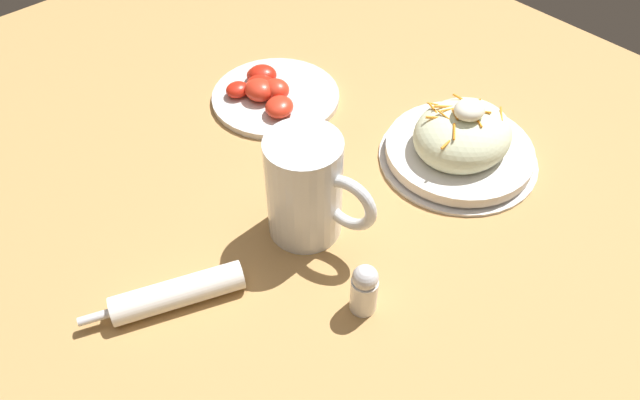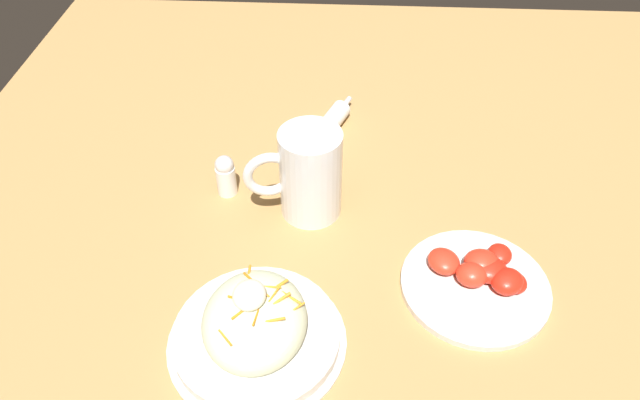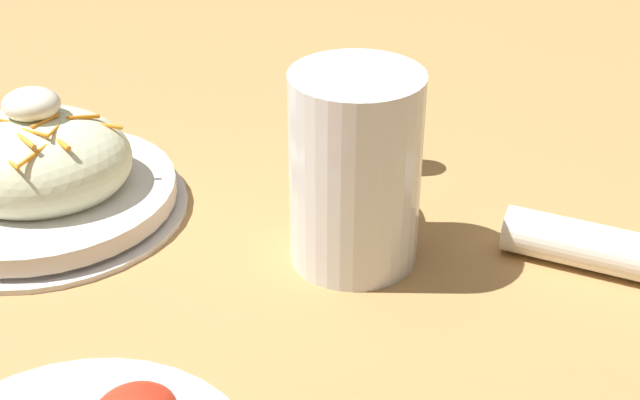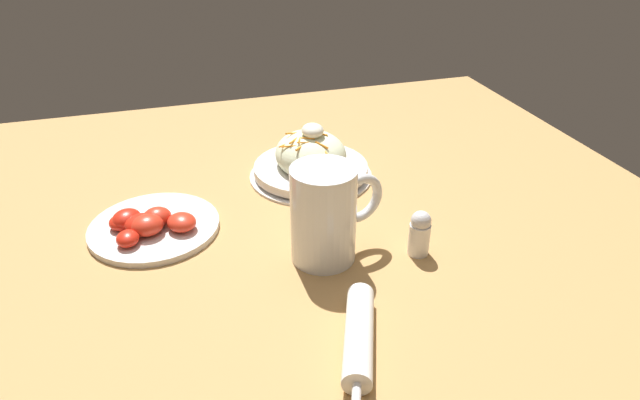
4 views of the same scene
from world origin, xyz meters
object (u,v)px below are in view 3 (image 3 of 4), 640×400
object	(u,v)px
beer_mug	(354,179)
salt_shaker	(393,131)
napkin_roll	(613,251)
salad_plate	(40,176)

from	to	relation	value
beer_mug	salt_shaker	distance (m)	0.14
beer_mug	napkin_roll	size ratio (longest dim) A/B	0.80
napkin_roll	beer_mug	bearing A→B (deg)	175.18
salad_plate	salt_shaker	size ratio (longest dim) A/B	3.17
beer_mug	salt_shaker	xyz separation A→B (m)	(0.03, 0.14, -0.03)
napkin_roll	salad_plate	bearing A→B (deg)	171.46
salad_plate	napkin_roll	distance (m)	0.44
salad_plate	napkin_roll	xyz separation A→B (m)	(0.44, -0.07, -0.02)
beer_mug	salt_shaker	bearing A→B (deg)	76.20
beer_mug	napkin_roll	distance (m)	0.19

